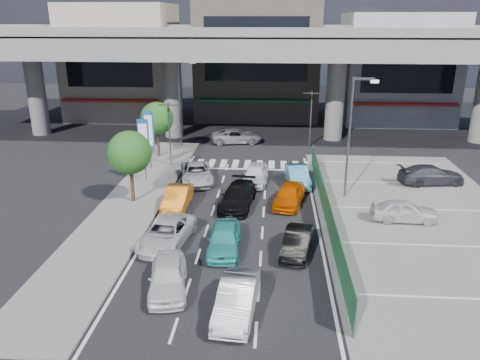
# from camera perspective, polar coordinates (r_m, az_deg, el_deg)

# --- Properties ---
(ground) EXTENTS (120.00, 120.00, 0.00)m
(ground) POSITION_cam_1_polar(r_m,az_deg,el_deg) (26.71, -0.72, -6.34)
(ground) COLOR black
(ground) RESTS_ON ground
(parking_lot) EXTENTS (12.00, 28.00, 0.06)m
(parking_lot) POSITION_cam_1_polar(r_m,az_deg,el_deg) (29.79, 21.30, -4.87)
(parking_lot) COLOR slate
(parking_lot) RESTS_ON ground
(sidewalk_left) EXTENTS (4.00, 30.00, 0.12)m
(sidewalk_left) POSITION_cam_1_polar(r_m,az_deg,el_deg) (31.60, -12.85, -2.55)
(sidewalk_left) COLOR slate
(sidewalk_left) RESTS_ON ground
(fence_run) EXTENTS (0.16, 22.00, 1.80)m
(fence_run) POSITION_cam_1_polar(r_m,az_deg,el_deg) (27.36, 10.61, -3.98)
(fence_run) COLOR #226336
(fence_run) RESTS_ON ground
(expressway) EXTENTS (64.00, 14.00, 10.75)m
(expressway) POSITION_cam_1_polar(r_m,az_deg,el_deg) (46.13, 1.65, 15.80)
(expressway) COLOR slate
(expressway) RESTS_ON ground
(building_west) EXTENTS (12.00, 10.90, 13.00)m
(building_west) POSITION_cam_1_polar(r_m,az_deg,el_deg) (59.03, -14.08, 13.80)
(building_west) COLOR gray
(building_west) RESTS_ON ground
(building_center) EXTENTS (14.00, 10.90, 15.00)m
(building_center) POSITION_cam_1_polar(r_m,az_deg,el_deg) (57.15, 2.16, 15.19)
(building_center) COLOR gray
(building_center) RESTS_ON ground
(building_east) EXTENTS (12.00, 10.90, 12.00)m
(building_east) POSITION_cam_1_polar(r_m,az_deg,el_deg) (57.93, 18.54, 12.80)
(building_east) COLOR gray
(building_east) RESTS_ON ground
(traffic_light_left) EXTENTS (1.60, 1.24, 5.20)m
(traffic_light_left) POSITION_cam_1_polar(r_m,az_deg,el_deg) (37.72, -8.67, 7.41)
(traffic_light_left) COLOR #595B60
(traffic_light_left) RESTS_ON ground
(traffic_light_right) EXTENTS (1.60, 1.24, 5.20)m
(traffic_light_right) POSITION_cam_1_polar(r_m,az_deg,el_deg) (43.80, 8.70, 9.04)
(traffic_light_right) COLOR #595B60
(traffic_light_right) RESTS_ON ground
(street_lamp_right) EXTENTS (1.65, 0.22, 8.00)m
(street_lamp_right) POSITION_cam_1_polar(r_m,az_deg,el_deg) (31.17, 13.55, 6.18)
(street_lamp_right) COLOR #595B60
(street_lamp_right) RESTS_ON ground
(street_lamp_left) EXTENTS (1.65, 0.22, 8.00)m
(street_lamp_left) POSITION_cam_1_polar(r_m,az_deg,el_deg) (43.37, -7.16, 10.13)
(street_lamp_left) COLOR #595B60
(street_lamp_left) RESTS_ON ground
(signboard_near) EXTENTS (0.80, 0.14, 4.70)m
(signboard_near) POSITION_cam_1_polar(r_m,az_deg,el_deg) (34.38, -11.66, 4.58)
(signboard_near) COLOR #595B60
(signboard_near) RESTS_ON ground
(signboard_far) EXTENTS (0.80, 0.14, 4.70)m
(signboard_far) POSITION_cam_1_polar(r_m,az_deg,el_deg) (37.29, -11.05, 5.76)
(signboard_far) COLOR #595B60
(signboard_far) RESTS_ON ground
(tree_near) EXTENTS (2.80, 2.80, 4.80)m
(tree_near) POSITION_cam_1_polar(r_m,az_deg,el_deg) (30.55, -13.31, 3.25)
(tree_near) COLOR #382314
(tree_near) RESTS_ON ground
(tree_far) EXTENTS (2.80, 2.80, 4.80)m
(tree_far) POSITION_cam_1_polar(r_m,az_deg,el_deg) (40.58, -10.09, 7.37)
(tree_far) COLOR #382314
(tree_far) RESTS_ON ground
(van_white_back_left) EXTENTS (2.30, 4.27, 1.38)m
(van_white_back_left) POSITION_cam_1_polar(r_m,az_deg,el_deg) (21.35, -8.80, -11.54)
(van_white_back_left) COLOR silver
(van_white_back_left) RESTS_ON ground
(hatch_white_back_mid) EXTENTS (1.79, 4.29, 1.38)m
(hatch_white_back_mid) POSITION_cam_1_polar(r_m,az_deg,el_deg) (19.63, -0.39, -14.30)
(hatch_white_back_mid) COLOR silver
(hatch_white_back_mid) RESTS_ON ground
(sedan_white_mid_left) EXTENTS (2.79, 4.90, 1.29)m
(sedan_white_mid_left) POSITION_cam_1_polar(r_m,az_deg,el_deg) (25.35, -8.97, -6.46)
(sedan_white_mid_left) COLOR silver
(sedan_white_mid_left) RESTS_ON ground
(taxi_teal_mid) EXTENTS (1.74, 4.09, 1.38)m
(taxi_teal_mid) POSITION_cam_1_polar(r_m,az_deg,el_deg) (24.39, -1.95, -7.16)
(taxi_teal_mid) COLOR teal
(taxi_teal_mid) RESTS_ON ground
(hatch_black_mid_right) EXTENTS (1.94, 3.90, 1.23)m
(hatch_black_mid_right) POSITION_cam_1_polar(r_m,az_deg,el_deg) (24.35, 6.97, -7.56)
(hatch_black_mid_right) COLOR black
(hatch_black_mid_right) RESTS_ON ground
(taxi_orange_left) EXTENTS (1.42, 4.05, 1.33)m
(taxi_orange_left) POSITION_cam_1_polar(r_m,az_deg,el_deg) (29.99, -7.64, -2.18)
(taxi_orange_left) COLOR orange
(taxi_orange_left) RESTS_ON ground
(sedan_black_mid) EXTENTS (2.44, 4.94, 1.38)m
(sedan_black_mid) POSITION_cam_1_polar(r_m,az_deg,el_deg) (29.90, -0.30, -2.02)
(sedan_black_mid) COLOR black
(sedan_black_mid) RESTS_ON ground
(taxi_orange_right) EXTENTS (2.48, 4.31, 1.38)m
(taxi_orange_right) POSITION_cam_1_polar(r_m,az_deg,el_deg) (30.31, 6.01, -1.83)
(taxi_orange_right) COLOR #D75400
(taxi_orange_right) RESTS_ON ground
(wagon_silver_front_left) EXTENTS (3.22, 5.16, 1.33)m
(wagon_silver_front_left) POSITION_cam_1_polar(r_m,az_deg,el_deg) (34.52, -5.32, 0.81)
(wagon_silver_front_left) COLOR #B2B3B9
(wagon_silver_front_left) RESTS_ON ground
(sedan_white_front_mid) EXTENTS (1.94, 4.16, 1.38)m
(sedan_white_front_mid) POSITION_cam_1_polar(r_m,az_deg,el_deg) (34.14, 1.90, 0.72)
(sedan_white_front_mid) COLOR white
(sedan_white_front_mid) RESTS_ON ground
(kei_truck_front_right) EXTENTS (1.86, 4.26, 1.36)m
(kei_truck_front_right) POSITION_cam_1_polar(r_m,az_deg,el_deg) (34.08, 7.02, 0.53)
(kei_truck_front_right) COLOR #4993BA
(kei_truck_front_right) RESTS_ON ground
(crossing_wagon_silver) EXTENTS (5.14, 3.02, 1.34)m
(crossing_wagon_silver) POSITION_cam_1_polar(r_m,az_deg,el_deg) (45.24, -0.41, 5.36)
(crossing_wagon_silver) COLOR #A5A8AC
(crossing_wagon_silver) RESTS_ON ground
(parked_sedan_white) EXTENTS (3.90, 1.70, 1.31)m
(parked_sedan_white) POSITION_cam_1_polar(r_m,az_deg,el_deg) (29.35, 19.38, -3.54)
(parked_sedan_white) COLOR silver
(parked_sedan_white) RESTS_ON parking_lot
(parked_sedan_dgrey) EXTENTS (4.95, 2.61, 1.37)m
(parked_sedan_dgrey) POSITION_cam_1_polar(r_m,az_deg,el_deg) (36.57, 22.29, 0.61)
(parked_sedan_dgrey) COLOR #333338
(parked_sedan_dgrey) RESTS_ON parking_lot
(traffic_cone) EXTENTS (0.43, 0.43, 0.66)m
(traffic_cone) POSITION_cam_1_polar(r_m,az_deg,el_deg) (29.79, 10.92, -3.09)
(traffic_cone) COLOR #E1460C
(traffic_cone) RESTS_ON parking_lot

